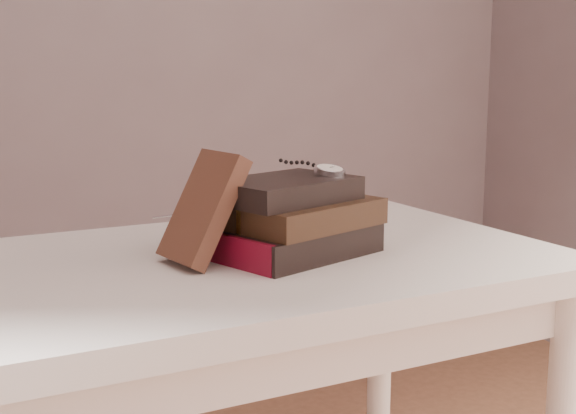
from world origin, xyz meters
TOP-DOWN VIEW (x-y plane):
  - table at (0.00, 0.35)m, footprint 1.00×0.60m
  - book_stack at (0.09, 0.32)m, footprint 0.28×0.22m
  - journal at (-0.05, 0.33)m, footprint 0.12×0.12m
  - pocket_watch at (0.16, 0.33)m, footprint 0.06×0.15m
  - eyeglasses at (-0.01, 0.37)m, footprint 0.13×0.14m

SIDE VIEW (x-z plane):
  - table at x=0.00m, z-range 0.28..1.03m
  - book_stack at x=0.09m, z-range 0.75..0.86m
  - eyeglasses at x=-0.01m, z-range 0.79..0.84m
  - journal at x=-0.05m, z-range 0.75..0.91m
  - pocket_watch at x=0.16m, z-range 0.87..0.89m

